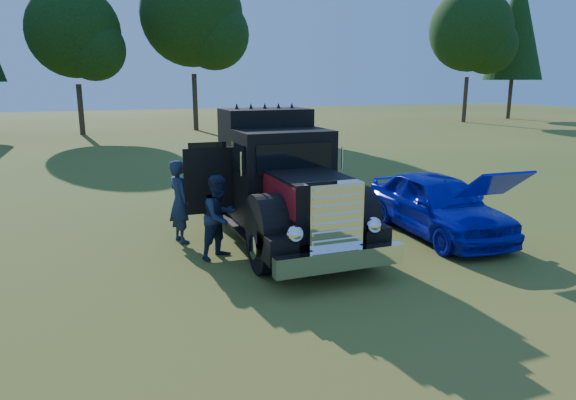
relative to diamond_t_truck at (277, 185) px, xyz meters
The scene contains 6 objects.
ground 2.53m from the diamond_t_truck, 105.01° to the right, with size 120.00×120.00×0.00m, color #305619.
treeline 26.38m from the diamond_t_truck, 104.13° to the left, with size 72.10×24.04×13.84m.
diamond_t_truck is the anchor object (origin of this frame).
hotrod_coupe 3.92m from the diamond_t_truck, 16.76° to the right, with size 1.97×4.50×1.89m.
spectator_near 2.27m from the diamond_t_truck, 167.44° to the left, with size 0.70×0.46×1.92m, color #1F2349.
spectator_far 1.87m from the diamond_t_truck, 150.69° to the right, with size 0.87×0.67×1.78m, color #1C2343.
Camera 1 is at (-3.37, -8.96, 3.66)m, focal length 32.00 mm.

